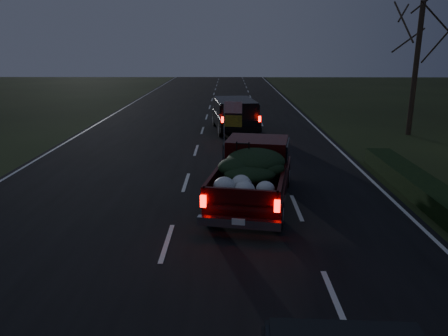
# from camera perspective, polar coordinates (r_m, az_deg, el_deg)

# --- Properties ---
(ground) EXTENTS (120.00, 120.00, 0.00)m
(ground) POSITION_cam_1_polar(r_m,az_deg,el_deg) (11.12, -7.47, -9.73)
(ground) COLOR black
(ground) RESTS_ON ground
(road_asphalt) EXTENTS (14.00, 120.00, 0.02)m
(road_asphalt) POSITION_cam_1_polar(r_m,az_deg,el_deg) (11.12, -7.47, -9.68)
(road_asphalt) COLOR black
(road_asphalt) RESTS_ON ground
(hedge_row) EXTENTS (1.00, 10.00, 0.60)m
(hedge_row) POSITION_cam_1_polar(r_m,az_deg,el_deg) (15.05, 25.24, -3.07)
(hedge_row) COLOR black
(hedge_row) RESTS_ON ground
(bare_tree_far) EXTENTS (3.60, 3.60, 7.00)m
(bare_tree_far) POSITION_cam_1_polar(r_m,az_deg,el_deg) (25.94, 24.16, 15.43)
(bare_tree_far) COLOR black
(bare_tree_far) RESTS_ON ground
(pickup_truck) EXTENTS (2.94, 5.63, 2.81)m
(pickup_truck) POSITION_cam_1_polar(r_m,az_deg,el_deg) (13.46, 3.89, -0.30)
(pickup_truck) COLOR #380708
(pickup_truck) RESTS_ON ground
(lead_suv) EXTENTS (2.79, 5.42, 1.49)m
(lead_suv) POSITION_cam_1_polar(r_m,az_deg,el_deg) (25.09, 1.41, 7.37)
(lead_suv) COLOR black
(lead_suv) RESTS_ON ground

